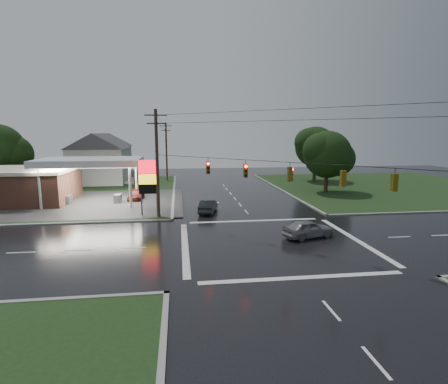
{
  "coord_description": "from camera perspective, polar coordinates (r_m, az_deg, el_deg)",
  "views": [
    {
      "loc": [
        -7.34,
        -26.24,
        8.7
      ],
      "look_at": [
        -3.03,
        6.92,
        3.0
      ],
      "focal_mm": 28.0,
      "sensor_mm": 36.0,
      "label": 1
    }
  ],
  "objects": [
    {
      "name": "utility_pole_n",
      "position": [
        64.36,
        -9.38,
        6.66
      ],
      "size": [
        2.2,
        0.32,
        10.5
      ],
      "color": "#382619",
      "rests_on": "ground"
    },
    {
      "name": "tree_ne_near",
      "position": [
        52.9,
        16.66,
        5.87
      ],
      "size": [
        7.99,
        6.8,
        8.98
      ],
      "color": "black",
      "rests_on": "ground"
    },
    {
      "name": "house_near",
      "position": [
        63.86,
        -19.78,
        5.25
      ],
      "size": [
        11.05,
        8.48,
        8.6
      ],
      "color": "silver",
      "rests_on": "ground"
    },
    {
      "name": "utility_pole_nw",
      "position": [
        35.93,
        -10.86,
        4.74
      ],
      "size": [
        2.2,
        0.32,
        11.0
      ],
      "color": "#382619",
      "rests_on": "ground"
    },
    {
      "name": "pylon_sign",
      "position": [
        37.18,
        -12.22,
        2.21
      ],
      "size": [
        2.0,
        0.35,
        6.0
      ],
      "color": "#59595E",
      "rests_on": "ground"
    },
    {
      "name": "grass_ne",
      "position": [
        62.58,
        24.89,
        0.81
      ],
      "size": [
        36.0,
        36.0,
        0.08
      ],
      "primitive_type": "cube",
      "color": "black",
      "rests_on": "ground"
    },
    {
      "name": "car_pump",
      "position": [
        47.12,
        -14.19,
        -0.47
      ],
      "size": [
        1.93,
        4.47,
        1.28
      ],
      "primitive_type": "imported",
      "rotation": [
        0.0,
        0.0,
        -0.03
      ],
      "color": "#4F1812",
      "rests_on": "ground"
    },
    {
      "name": "ground",
      "position": [
        28.6,
        7.92,
        -8.13
      ],
      "size": [
        120.0,
        120.0,
        0.0
      ],
      "primitive_type": "plane",
      "color": "black",
      "rests_on": "ground"
    },
    {
      "name": "house_far",
      "position": [
        75.79,
        -18.61,
        5.92
      ],
      "size": [
        11.05,
        8.48,
        8.6
      ],
      "color": "silver",
      "rests_on": "ground"
    },
    {
      "name": "car_north",
      "position": [
        38.53,
        -2.6,
        -2.3
      ],
      "size": [
        2.56,
        4.59,
        1.43
      ],
      "primitive_type": "imported",
      "rotation": [
        0.0,
        0.0,
        2.89
      ],
      "color": "black",
      "rests_on": "ground"
    },
    {
      "name": "gas_station",
      "position": [
        49.85,
        -28.92,
        1.37
      ],
      "size": [
        26.2,
        18.0,
        5.6
      ],
      "color": "#2D2D2D",
      "rests_on": "ground"
    },
    {
      "name": "tree_nw_behind",
      "position": [
        62.22,
        -32.79,
        5.82
      ],
      "size": [
        8.93,
        7.6,
        10.0
      ],
      "color": "black",
      "rests_on": "ground"
    },
    {
      "name": "grass_nw",
      "position": [
        56.15,
        -26.71,
        -0.24
      ],
      "size": [
        36.0,
        36.0,
        0.08
      ],
      "primitive_type": "cube",
      "color": "black",
      "rests_on": "ground"
    },
    {
      "name": "traffic_signals",
      "position": [
        27.33,
        8.28,
        4.92
      ],
      "size": [
        26.87,
        26.87,
        1.47
      ],
      "color": "black",
      "rests_on": "ground"
    },
    {
      "name": "tree_ne_far",
      "position": [
        65.08,
        14.83,
        7.13
      ],
      "size": [
        8.46,
        7.2,
        9.8
      ],
      "color": "black",
      "rests_on": "ground"
    },
    {
      "name": "car_crossing",
      "position": [
        30.27,
        13.55,
        -5.83
      ],
      "size": [
        4.72,
        2.94,
        1.5
      ],
      "primitive_type": "imported",
      "rotation": [
        0.0,
        0.0,
        1.86
      ],
      "color": "gray",
      "rests_on": "ground"
    }
  ]
}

